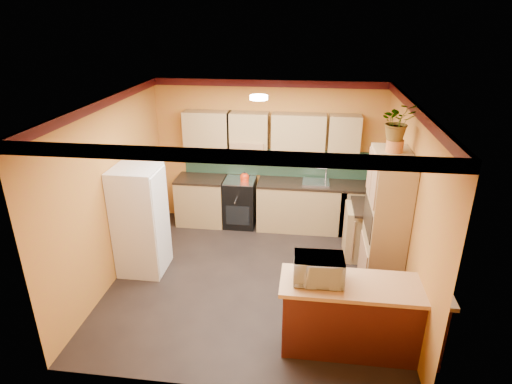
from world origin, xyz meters
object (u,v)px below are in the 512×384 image
Objects in this scene: fridge at (140,221)px; microwave at (318,269)px; stove at (240,203)px; breakfast_bar at (360,319)px; base_cabinets_back at (273,205)px; pantry at (385,225)px.

fridge reaches higher than microwave.
breakfast_bar is (1.94, -3.10, -0.02)m from stove.
base_cabinets_back is 3.37m from breakfast_bar.
fridge is at bearing 156.83° from breakfast_bar.
fridge is (-1.88, -1.73, 0.41)m from base_cabinets_back.
stove is 2.17m from fridge.
breakfast_bar is at bearing -2.00° from microwave.
fridge reaches higher than stove.
fridge is at bearing -137.27° from base_cabinets_back.
stove is 0.51× the size of breakfast_bar.
base_cabinets_back is 2.57m from pantry.
pantry reaches higher than breakfast_bar.
stove is at bearing 54.17° from fridge.
fridge is 0.94× the size of breakfast_bar.
pantry is (1.72, -1.80, 0.61)m from base_cabinets_back.
breakfast_bar is at bearing -23.17° from fridge.
microwave is at bearing -75.63° from base_cabinets_back.
stove is 1.61× the size of microwave.
pantry reaches higher than microwave.
breakfast_bar is at bearing -57.96° from stove.
breakfast_bar is 0.83m from microwave.
microwave is at bearing -125.68° from pantry.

